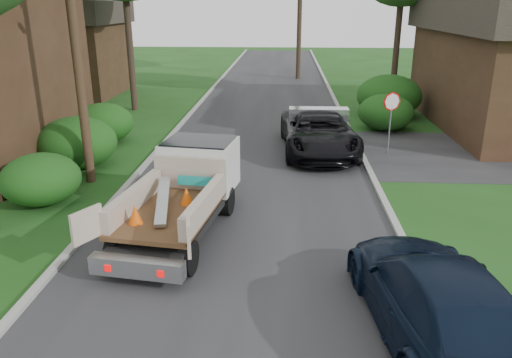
{
  "coord_description": "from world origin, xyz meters",
  "views": [
    {
      "loc": [
        1.05,
        -10.61,
        5.73
      ],
      "look_at": [
        0.29,
        2.17,
        1.2
      ],
      "focal_mm": 35.0,
      "sensor_mm": 36.0,
      "label": 1
    }
  ],
  "objects": [
    {
      "name": "flatbed_truck",
      "position": [
        -1.51,
        1.86,
        1.14
      ],
      "size": [
        3.04,
        5.78,
        2.09
      ],
      "rotation": [
        0.0,
        0.0,
        -0.14
      ],
      "color": "black",
      "rests_on": "ground"
    },
    {
      "name": "hedge_right_b",
      "position": [
        6.5,
        16.0,
        1.1
      ],
      "size": [
        3.38,
        3.38,
        2.21
      ],
      "primitive_type": "ellipsoid",
      "color": "#0E3D11",
      "rests_on": "ground"
    },
    {
      "name": "road",
      "position": [
        0.0,
        10.0,
        0.0
      ],
      "size": [
        8.0,
        90.0,
        0.02
      ],
      "primitive_type": "cube",
      "color": "#28282B",
      "rests_on": "ground"
    },
    {
      "name": "hedge_right_a",
      "position": [
        5.8,
        13.0,
        0.85
      ],
      "size": [
        2.6,
        2.6,
        1.7
      ],
      "primitive_type": "ellipsoid",
      "color": "#0E3D11",
      "rests_on": "ground"
    },
    {
      "name": "black_pickup",
      "position": [
        2.4,
        9.03,
        0.84
      ],
      "size": [
        3.15,
        6.22,
        1.69
      ],
      "primitive_type": "imported",
      "rotation": [
        0.0,
        0.0,
        0.06
      ],
      "color": "black",
      "rests_on": "ground"
    },
    {
      "name": "house_left_far",
      "position": [
        -13.5,
        22.0,
        3.05
      ],
      "size": [
        7.56,
        7.56,
        6.0
      ],
      "color": "#392517",
      "rests_on": "ground"
    },
    {
      "name": "utility_pole",
      "position": [
        -5.48,
        4.98,
        5.17
      ],
      "size": [
        2.42,
        1.25,
        10.0
      ],
      "color": "#382619",
      "rests_on": "ground"
    },
    {
      "name": "curb_left",
      "position": [
        -4.1,
        10.0,
        0.06
      ],
      "size": [
        0.2,
        90.0,
        0.12
      ],
      "primitive_type": "cube",
      "color": "#9E9E99",
      "rests_on": "ground"
    },
    {
      "name": "hedge_left_b",
      "position": [
        -6.5,
        6.5,
        0.94
      ],
      "size": [
        2.86,
        2.86,
        1.87
      ],
      "primitive_type": "ellipsoid",
      "color": "#0E3D11",
      "rests_on": "ground"
    },
    {
      "name": "ground",
      "position": [
        0.0,
        0.0,
        0.0
      ],
      "size": [
        120.0,
        120.0,
        0.0
      ],
      "primitive_type": "plane",
      "color": "#1C4413",
      "rests_on": "ground"
    },
    {
      "name": "hedge_left_a",
      "position": [
        -6.2,
        3.0,
        0.77
      ],
      "size": [
        2.34,
        2.34,
        1.53
      ],
      "primitive_type": "ellipsoid",
      "color": "#0E3D11",
      "rests_on": "ground"
    },
    {
      "name": "hedge_left_c",
      "position": [
        -6.8,
        10.0,
        0.85
      ],
      "size": [
        2.6,
        2.6,
        1.7
      ],
      "primitive_type": "ellipsoid",
      "color": "#0E3D11",
      "rests_on": "ground"
    },
    {
      "name": "curb_right",
      "position": [
        4.1,
        10.0,
        0.06
      ],
      "size": [
        0.2,
        90.0,
        0.12
      ],
      "primitive_type": "cube",
      "color": "#9E9E99",
      "rests_on": "ground"
    },
    {
      "name": "stop_sign",
      "position": [
        5.2,
        9.0,
        1.78
      ],
      "size": [
        0.71,
        0.32,
        2.48
      ],
      "color": "slate",
      "rests_on": "ground"
    },
    {
      "name": "navy_suv",
      "position": [
        3.8,
        -2.84,
        0.79
      ],
      "size": [
        2.83,
        5.68,
        1.59
      ],
      "primitive_type": "imported",
      "rotation": [
        0.0,
        0.0,
        3.26
      ],
      "color": "black",
      "rests_on": "ground"
    }
  ]
}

